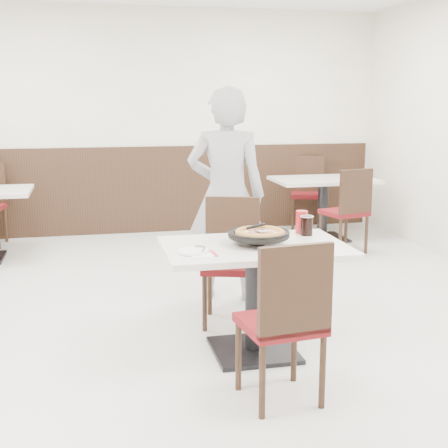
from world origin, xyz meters
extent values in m
plane|color=silver|center=(0.00, 0.00, 0.00)|extent=(7.00, 7.00, 0.00)
cube|color=beige|center=(0.00, 3.50, 1.40)|extent=(6.00, 0.04, 2.80)
cube|color=black|center=(0.00, 3.48, 0.55)|extent=(5.90, 0.03, 1.10)
cylinder|color=black|center=(0.29, -0.57, 0.77)|extent=(0.12, 0.12, 0.04)
cylinder|color=black|center=(0.31, -0.57, 0.79)|extent=(0.36, 0.36, 0.01)
cylinder|color=#B87E3A|center=(0.32, -0.56, 0.81)|extent=(0.34, 0.34, 0.02)
cube|color=silver|center=(0.33, -0.58, 0.84)|extent=(0.08, 0.09, 0.00)
cube|color=white|center=(-0.11, -0.75, 0.75)|extent=(0.17, 0.17, 0.00)
cylinder|color=white|center=(-0.15, -0.70, 0.76)|extent=(0.20, 0.20, 0.01)
cube|color=silver|center=(-0.09, -0.70, 0.77)|extent=(0.05, 0.14, 0.00)
cylinder|color=black|center=(0.71, -0.37, 0.81)|extent=(0.09, 0.09, 0.13)
cylinder|color=#B2181D|center=(0.70, -0.29, 0.83)|extent=(0.09, 0.09, 0.16)
imported|color=#A8A8AD|center=(0.36, 0.61, 0.90)|extent=(0.75, 0.60, 1.79)
camera|label=1|loc=(-0.79, -4.42, 1.69)|focal=50.00mm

